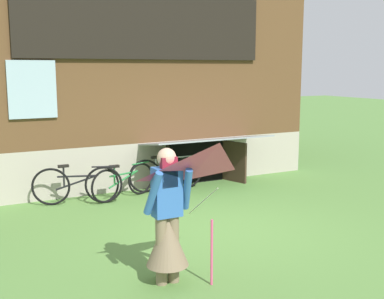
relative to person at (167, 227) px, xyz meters
name	(u,v)px	position (x,y,z in m)	size (l,w,h in m)	color
ground_plane	(218,227)	(1.63, 1.56, -0.71)	(60.00, 60.00, 0.00)	#56843D
log_house	(108,72)	(1.64, 7.19, 1.79)	(8.37, 6.38, 5.00)	#ADA393
person	(167,227)	(0.00, 0.00, 0.00)	(0.61, 0.53, 1.68)	#7F6B51
kite	(219,184)	(0.36, -0.61, 0.63)	(1.02, 1.13, 1.64)	#E54C7F
bicycle_silver	(166,173)	(1.90, 4.21, -0.34)	(1.69, 0.14, 0.77)	black
bicycle_green	(123,181)	(0.86, 4.00, -0.36)	(1.51, 0.56, 0.72)	black
bicycle_black	(77,185)	(-0.08, 4.01, -0.33)	(1.65, 0.59, 0.79)	black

